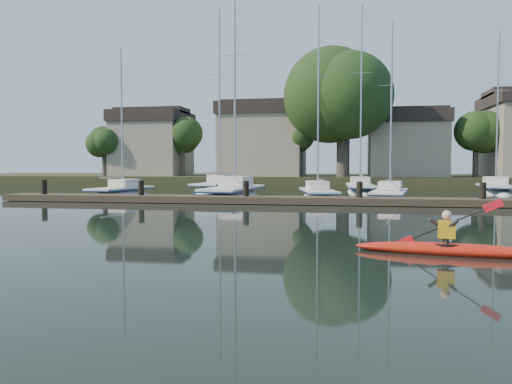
% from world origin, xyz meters
% --- Properties ---
extents(ground, '(160.00, 160.00, 0.00)m').
position_xyz_m(ground, '(0.00, 0.00, 0.00)').
color(ground, black).
rests_on(ground, ground).
extents(kayak, '(4.43, 1.26, 1.40)m').
position_xyz_m(kayak, '(4.70, -0.48, 0.17)').
color(kayak, red).
rests_on(kayak, ground).
extents(dock, '(34.00, 2.00, 1.80)m').
position_xyz_m(dock, '(0.00, 14.00, 0.20)').
color(dock, '#4D402C').
rests_on(dock, ground).
extents(sailboat_0, '(2.82, 7.17, 11.08)m').
position_xyz_m(sailboat_0, '(-12.63, 19.10, -0.18)').
color(sailboat_0, white).
rests_on(sailboat_0, ground).
extents(sailboat_1, '(3.00, 9.65, 15.55)m').
position_xyz_m(sailboat_1, '(-4.69, 18.49, -0.21)').
color(sailboat_1, white).
rests_on(sailboat_1, ground).
extents(sailboat_2, '(3.28, 8.14, 13.13)m').
position_xyz_m(sailboat_2, '(0.59, 18.98, -0.16)').
color(sailboat_2, white).
rests_on(sailboat_2, ground).
extents(sailboat_3, '(3.06, 7.51, 11.77)m').
position_xyz_m(sailboat_3, '(4.86, 18.10, -0.17)').
color(sailboat_3, white).
rests_on(sailboat_3, ground).
extents(sailboat_5, '(2.90, 9.90, 16.19)m').
position_xyz_m(sailboat_5, '(-7.86, 26.88, -0.20)').
color(sailboat_5, white).
rests_on(sailboat_5, ground).
extents(sailboat_6, '(2.32, 9.84, 15.57)m').
position_xyz_m(sailboat_6, '(3.38, 26.52, -0.18)').
color(sailboat_6, white).
rests_on(sailboat_6, ground).
extents(sailboat_7, '(3.07, 8.31, 13.08)m').
position_xyz_m(sailboat_7, '(13.17, 26.86, -0.19)').
color(sailboat_7, white).
rests_on(sailboat_7, ground).
extents(shore, '(90.00, 25.25, 12.75)m').
position_xyz_m(shore, '(1.61, 40.29, 3.23)').
color(shore, '#27361B').
rests_on(shore, ground).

